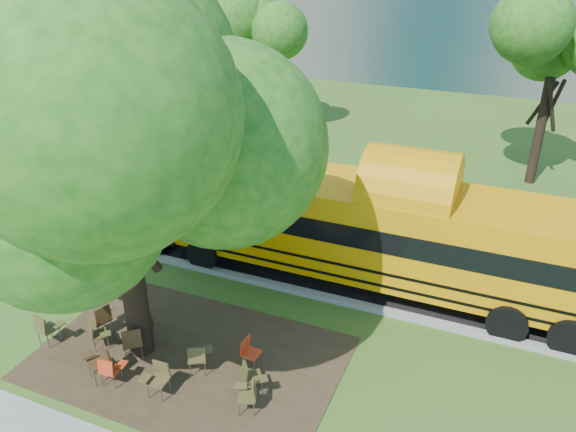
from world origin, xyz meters
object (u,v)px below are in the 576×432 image
at_px(main_tree, 112,136).
at_px(chair_2, 133,340).
at_px(chair_6, 249,393).
at_px(bg_car_red, 139,138).
at_px(chair_7, 251,375).
at_px(chair_11, 198,356).
at_px(chair_10, 134,319).
at_px(bg_car_silver, 55,126).
at_px(chair_8, 102,317).
at_px(pedestrian_b, 63,100).
at_px(chair_9, 145,319).
at_px(chair_3, 100,358).
at_px(school_bus, 401,234).
at_px(chair_4, 110,369).
at_px(pedestrian_a, 27,99).
at_px(black_car, 117,215).
at_px(chair_12, 249,351).
at_px(chair_5, 158,376).
at_px(chair_0, 46,327).
at_px(chair_1, 97,333).

height_order(main_tree, chair_2, main_tree).
height_order(chair_6, bg_car_red, bg_car_red).
relative_size(chair_7, chair_11, 0.99).
height_order(chair_7, chair_10, chair_10).
bearing_deg(bg_car_silver, chair_8, -122.48).
bearing_deg(pedestrian_b, chair_9, 3.37).
distance_m(chair_6, chair_8, 4.49).
bearing_deg(chair_3, school_bus, -100.15).
bearing_deg(bg_car_silver, chair_9, -119.36).
bearing_deg(bg_car_red, chair_8, -160.27).
distance_m(chair_8, pedestrian_b, 20.24).
xyz_separation_m(chair_4, chair_6, (3.10, 0.51, -0.00)).
relative_size(bg_car_silver, pedestrian_a, 2.18).
height_order(chair_10, black_car, black_car).
distance_m(main_tree, chair_12, 5.55).
height_order(chair_6, pedestrian_a, pedestrian_a).
relative_size(chair_7, black_car, 0.18).
bearing_deg(chair_11, bg_car_red, 103.04).
bearing_deg(chair_2, chair_3, -154.30).
bearing_deg(chair_8, bg_car_silver, 67.21).
xyz_separation_m(chair_2, bg_car_red, (-8.52, 11.82, 0.10)).
relative_size(chair_5, black_car, 0.18).
height_order(bg_car_silver, pedestrian_b, pedestrian_b).
distance_m(chair_11, bg_car_silver, 19.07).
relative_size(school_bus, chair_5, 14.64).
xyz_separation_m(chair_7, pedestrian_a, (-20.95, 14.52, 0.37)).
bearing_deg(chair_8, chair_2, -89.19).
distance_m(chair_0, chair_4, 2.36).
bearing_deg(chair_2, chair_11, -38.23).
distance_m(school_bus, chair_12, 5.26).
bearing_deg(chair_5, bg_car_red, -54.31).
bearing_deg(chair_1, chair_12, 52.71).
bearing_deg(chair_10, chair_2, 30.25).
bearing_deg(chair_2, school_bus, 4.06).
xyz_separation_m(chair_3, chair_4, (0.36, -0.13, -0.08)).
relative_size(chair_2, pedestrian_b, 0.47).
relative_size(chair_9, chair_12, 1.16).
xyz_separation_m(chair_7, bg_car_silver, (-16.42, 11.76, 0.12)).
bearing_deg(pedestrian_b, chair_1, 0.25).
distance_m(chair_3, chair_6, 3.48).
bearing_deg(bg_car_red, bg_car_silver, 77.19).
relative_size(chair_4, black_car, 0.17).
bearing_deg(main_tree, chair_1, -160.45).
bearing_deg(school_bus, pedestrian_a, 158.21).
distance_m(chair_8, black_car, 5.28).
bearing_deg(chair_5, chair_7, -158.29).
bearing_deg(chair_12, pedestrian_a, -118.74).
bearing_deg(pedestrian_a, bg_car_red, -108.68).
bearing_deg(chair_10, chair_7, 73.73).
bearing_deg(bg_car_red, chair_5, -155.13).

